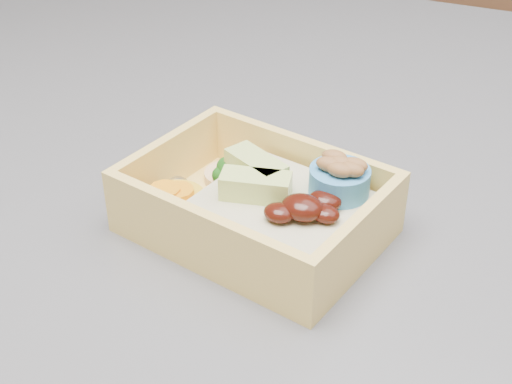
% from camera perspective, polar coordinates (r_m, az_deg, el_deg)
% --- Properties ---
extents(bento_box, '(0.19, 0.15, 0.06)m').
position_cam_1_polar(bento_box, '(0.49, 0.66, -1.19)').
color(bento_box, '#F5CC65').
rests_on(bento_box, island).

